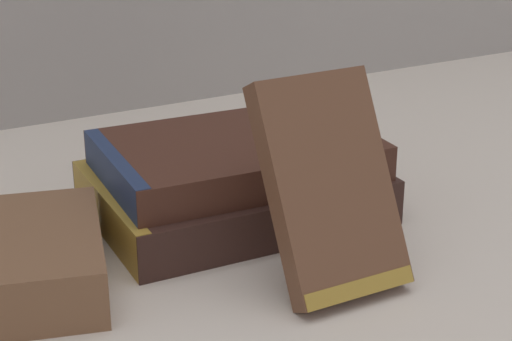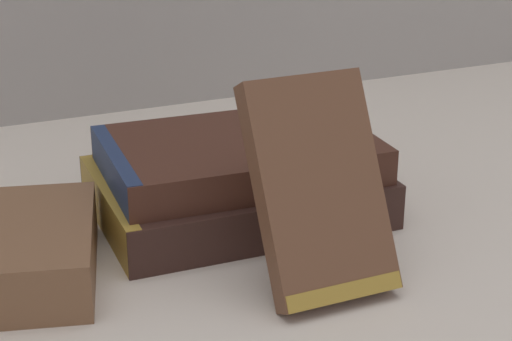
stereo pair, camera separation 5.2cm
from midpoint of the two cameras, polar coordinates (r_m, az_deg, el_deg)
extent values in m
plane|color=beige|center=(0.70, -1.75, -4.36)|extent=(3.00, 3.00, 0.00)
cube|color=#331E19|center=(0.73, 0.66, -1.44)|extent=(0.24, 0.18, 0.04)
cube|color=olive|center=(0.70, -7.68, -2.77)|extent=(0.02, 0.17, 0.04)
cube|color=#422319|center=(0.72, 0.88, 1.04)|extent=(0.23, 0.16, 0.03)
cube|color=navy|center=(0.69, -7.23, -0.04)|extent=(0.02, 0.15, 0.03)
cube|color=brown|center=(0.60, 6.66, -1.20)|extent=(0.09, 0.09, 0.15)
cube|color=olive|center=(0.60, 8.03, -8.06)|extent=(0.09, 0.02, 0.02)
cylinder|color=silver|center=(0.72, 5.15, 2.59)|extent=(0.05, 0.05, 0.01)
torus|color=silver|center=(0.72, 5.15, 2.59)|extent=(0.06, 0.06, 0.01)
sphere|color=silver|center=(0.75, 4.12, 3.23)|extent=(0.01, 0.01, 0.01)
torus|color=black|center=(0.84, -5.58, 0.17)|extent=(0.04, 0.04, 0.00)
torus|color=black|center=(0.85, -2.24, 0.73)|extent=(0.04, 0.04, 0.00)
cylinder|color=black|center=(0.84, -3.89, 0.45)|extent=(0.02, 0.00, 0.00)
camera|label=1|loc=(0.03, -87.89, 0.84)|focal=60.00mm
camera|label=2|loc=(0.03, 92.11, -0.84)|focal=60.00mm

